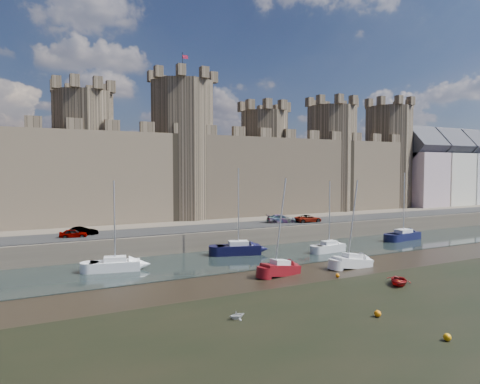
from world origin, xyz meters
The scene contains 23 objects.
ground centered at (0.00, 0.00, 0.00)m, with size 160.00×160.00×0.00m, color black.
seaweed_patch centered at (0.00, -6.00, 0.01)m, with size 70.00×34.00×0.01m, color black.
water_channel centered at (0.00, 24.00, 0.04)m, with size 160.00×12.00×0.08m, color black.
quay centered at (0.00, 60.00, 1.25)m, with size 160.00×60.00×2.50m, color #4C443A.
road centered at (0.00, 34.00, 2.55)m, with size 160.00×7.00×0.10m, color black.
castle centered at (-0.64, 48.00, 11.67)m, with size 108.50×11.00×29.00m.
townhouses centered at (71.50, 46.00, 10.59)m, with size 35.50×9.05×18.13m.
car_0 centered at (-17.30, 33.36, 3.04)m, with size 1.28×3.18×1.08m, color gray.
car_1 centered at (-16.12, 34.25, 3.10)m, with size 1.27×3.63×1.20m, color gray.
car_2 centered at (12.91, 33.96, 3.17)m, with size 1.87×4.61×1.34m, color gray.
car_3 centered at (16.93, 32.57, 3.10)m, with size 2.00×4.33×1.20m, color gray.
sailboat_0 centered at (-14.13, 24.27, 0.76)m, with size 5.40×3.03×9.53m.
sailboat_1 centered at (1.38, 26.03, 0.84)m, with size 5.80×3.56×10.88m.
sailboat_2 centered at (12.62, 22.14, 0.76)m, with size 4.33×1.85×9.18m.
sailboat_3 centered at (28.88, 24.61, 0.79)m, with size 6.05×2.95×10.21m.
sailboat_4 centered at (0.55, 15.00, 0.73)m, with size 4.46×2.32×9.93m.
sailboat_5 centered at (9.44, 14.26, 0.70)m, with size 4.50×1.82×9.64m.
dinghy_3 centered at (-9.21, 5.51, 0.31)m, with size 1.02×0.62×1.18m, color silver.
dinghy_4 centered at (8.34, 6.77, 0.33)m, with size 2.25×0.65×3.15m, color maroon.
buoy_1 centered at (5.10, 11.55, 0.20)m, with size 0.41×0.41×0.41m, color orange.
buoy_2 centered at (0.77, -4.02, 0.24)m, with size 0.49×0.49×0.49m, color orange.
buoy_3 centered at (8.30, 6.71, 0.21)m, with size 0.41×0.41×0.41m, color orange.
buoy_4 centered at (0.14, 1.23, 0.25)m, with size 0.50×0.50×0.50m, color orange.
Camera 1 is at (-22.84, -21.42, 10.75)m, focal length 32.00 mm.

